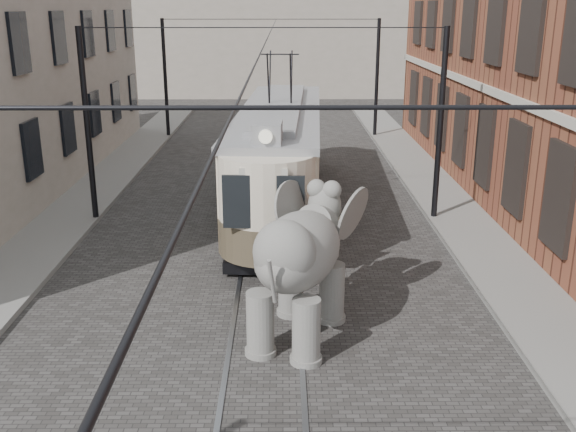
{
  "coord_description": "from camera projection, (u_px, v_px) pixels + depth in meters",
  "views": [
    {
      "loc": [
        0.35,
        -13.89,
        6.52
      ],
      "look_at": [
        0.48,
        -0.08,
        2.1
      ],
      "focal_mm": 40.8,
      "sensor_mm": 36.0,
      "label": 1
    }
  ],
  "objects": [
    {
      "name": "ground",
      "position": [
        268.0,
        301.0,
        15.21
      ],
      "size": [
        120.0,
        120.0,
        0.0
      ],
      "primitive_type": "plane",
      "color": "#3F3C3A"
    },
    {
      "name": "tram_rails",
      "position": [
        268.0,
        300.0,
        15.21
      ],
      "size": [
        1.54,
        80.0,
        0.02
      ],
      "primitive_type": null,
      "color": "slate",
      "rests_on": "ground"
    },
    {
      "name": "sidewalk_right",
      "position": [
        525.0,
        297.0,
        15.24
      ],
      "size": [
        2.0,
        60.0,
        0.15
      ],
      "primitive_type": "cube",
      "color": "slate",
      "rests_on": "ground"
    },
    {
      "name": "distant_block",
      "position": [
        277.0,
        1.0,
        51.17
      ],
      "size": [
        28.0,
        10.0,
        14.0
      ],
      "primitive_type": "cube",
      "color": "gray",
      "rests_on": "ground"
    },
    {
      "name": "catenary",
      "position": [
        263.0,
        134.0,
        19.06
      ],
      "size": [
        11.0,
        30.2,
        6.0
      ],
      "primitive_type": null,
      "color": "black",
      "rests_on": "ground"
    },
    {
      "name": "tram",
      "position": [
        280.0,
        132.0,
        21.77
      ],
      "size": [
        3.35,
        13.04,
        5.12
      ],
      "primitive_type": null,
      "rotation": [
        0.0,
        0.0,
        -0.05
      ],
      "color": "beige",
      "rests_on": "ground"
    },
    {
      "name": "elephant",
      "position": [
        298.0,
        271.0,
        13.14
      ],
      "size": [
        4.07,
        5.38,
        2.92
      ],
      "primitive_type": null,
      "rotation": [
        0.0,
        0.0,
        -0.34
      ],
      "color": "slate",
      "rests_on": "ground"
    }
  ]
}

